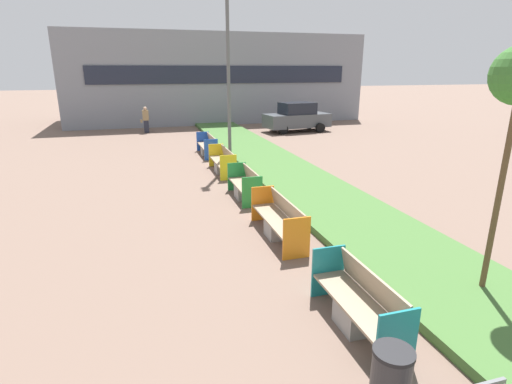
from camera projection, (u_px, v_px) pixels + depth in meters
The scene contains 10 objects.
planter_grass_strip at pixel (345, 213), 11.11m from camera, with size 2.80×120.00×0.18m.
building_backdrop at pixel (213, 78), 32.05m from camera, with size 21.92×8.37×6.41m.
bench_teal_frame at pixel (359, 307), 6.24m from camera, with size 0.65×2.07×0.94m.
bench_orange_frame at pixel (279, 222), 9.64m from camera, with size 0.65×2.46×0.94m.
bench_green_frame at pixel (245, 187), 12.56m from camera, with size 0.65×1.94×0.94m.
bench_yellow_frame at pixel (223, 163), 15.67m from camera, with size 0.65×2.37×0.94m.
bench_blue_frame at pixel (208, 147), 18.87m from camera, with size 0.65×2.32×0.94m.
street_lamp_post at pixel (228, 52), 15.89m from camera, with size 0.24×0.44×8.35m.
pedestrian_walking at pixel (146, 120), 25.33m from camera, with size 0.53×0.24×1.64m.
parked_car_distant at pixel (297, 117), 25.83m from camera, with size 4.37×2.20×1.86m.
Camera 1 is at (-2.14, 2.69, 3.93)m, focal length 28.00 mm.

